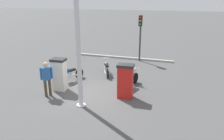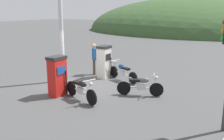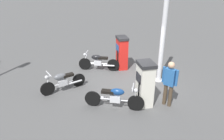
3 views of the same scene
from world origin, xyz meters
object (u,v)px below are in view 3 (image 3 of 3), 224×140
object	(u,v)px
motorcycle_near_pump	(98,62)
canopy_support_pole	(163,33)
motorcycle_far_pump	(115,97)
attendant_person	(169,81)
fuel_pump_far	(145,84)
motorcycle_extra	(63,81)
fuel_pump_near	(122,53)

from	to	relation	value
motorcycle_near_pump	canopy_support_pole	size ratio (longest dim) A/B	0.43
motorcycle_far_pump	canopy_support_pole	distance (m)	3.39
motorcycle_near_pump	attendant_person	bearing A→B (deg)	119.66
fuel_pump_far	motorcycle_far_pump	size ratio (longest dim) A/B	0.83
fuel_pump_far	motorcycle_extra	distance (m)	3.29
fuel_pump_near	canopy_support_pole	bearing A→B (deg)	127.57
fuel_pump_near	fuel_pump_far	size ratio (longest dim) A/B	0.99
attendant_person	motorcycle_near_pump	bearing A→B (deg)	-60.34
fuel_pump_near	fuel_pump_far	world-z (taller)	fuel_pump_far
fuel_pump_far	motorcycle_far_pump	xyz separation A→B (m)	(1.08, 0.04, -0.40)
motorcycle_near_pump	motorcycle_extra	size ratio (longest dim) A/B	1.10
fuel_pump_far	canopy_support_pole	xyz separation A→B (m)	(-1.29, -1.67, 1.33)
fuel_pump_far	motorcycle_far_pump	bearing A→B (deg)	1.96
attendant_person	fuel_pump_far	bearing A→B (deg)	-14.85
motorcycle_far_pump	motorcycle_extra	xyz separation A→B (m)	(1.80, -1.60, 0.02)
motorcycle_near_pump	attendant_person	distance (m)	4.08
motorcycle_far_pump	motorcycle_extra	distance (m)	2.41
fuel_pump_far	motorcycle_near_pump	bearing A→B (deg)	-70.08
fuel_pump_far	canopy_support_pole	world-z (taller)	canopy_support_pole
fuel_pump_near	motorcycle_near_pump	xyz separation A→B (m)	(1.20, 0.05, -0.37)
fuel_pump_near	fuel_pump_far	bearing A→B (deg)	90.00
motorcycle_extra	attendant_person	bearing A→B (deg)	154.23
motorcycle_near_pump	motorcycle_far_pump	world-z (taller)	motorcycle_near_pump
fuel_pump_near	motorcycle_near_pump	distance (m)	1.25
fuel_pump_near	attendant_person	world-z (taller)	attendant_person
motorcycle_extra	fuel_pump_far	bearing A→B (deg)	151.46
canopy_support_pole	motorcycle_far_pump	bearing A→B (deg)	35.68
attendant_person	canopy_support_pole	xyz separation A→B (m)	(-0.49, -1.88, 1.19)
fuel_pump_far	canopy_support_pole	distance (m)	2.49
motorcycle_near_pump	motorcycle_extra	distance (m)	2.42
fuel_pump_near	motorcycle_far_pump	world-z (taller)	fuel_pump_near
motorcycle_far_pump	canopy_support_pole	xyz separation A→B (m)	(-2.37, -1.70, 1.72)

